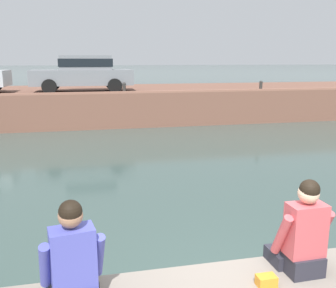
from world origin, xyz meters
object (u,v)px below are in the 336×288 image
at_px(mooring_bollard_east, 261,85).
at_px(person_seated_right, 302,236).
at_px(car_left_inner_grey, 84,72).
at_px(mooring_bollard_mid, 124,87).
at_px(bottle_drink, 296,267).
at_px(person_seated_left, 73,265).

height_order(mooring_bollard_east, person_seated_right, mooring_bollard_east).
xyz_separation_m(car_left_inner_grey, mooring_bollard_mid, (1.62, -1.06, -0.61)).
xyz_separation_m(car_left_inner_grey, person_seated_right, (2.05, -13.79, -1.17)).
bearing_deg(mooring_bollard_mid, mooring_bollard_east, 0.00).
relative_size(car_left_inner_grey, mooring_bollard_mid, 9.55).
distance_m(mooring_bollard_mid, bottle_drink, 12.84).
bearing_deg(person_seated_left, bottle_drink, -0.44).
bearing_deg(mooring_bollard_east, person_seated_right, -114.23).
distance_m(mooring_bollard_mid, mooring_bollard_east, 6.16).
xyz_separation_m(mooring_bollard_mid, mooring_bollard_east, (6.16, 0.00, 0.00)).
relative_size(mooring_bollard_east, bottle_drink, 2.18).
xyz_separation_m(person_seated_left, bottle_drink, (2.08, -0.02, -0.28)).
bearing_deg(person_seated_right, person_seated_left, -178.39).
relative_size(mooring_bollard_east, person_seated_right, 0.46).
bearing_deg(bottle_drink, person_seated_right, 40.38).
distance_m(car_left_inner_grey, person_seated_right, 13.99).
distance_m(person_seated_left, bottle_drink, 2.10).
height_order(car_left_inner_grey, person_seated_left, car_left_inner_grey).
bearing_deg(mooring_bollard_east, bottle_drink, -114.43).
distance_m(mooring_bollard_mid, person_seated_right, 12.75).
xyz_separation_m(person_seated_right, bottle_drink, (-0.09, -0.08, -0.28)).
bearing_deg(car_left_inner_grey, person_seated_right, -81.54).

